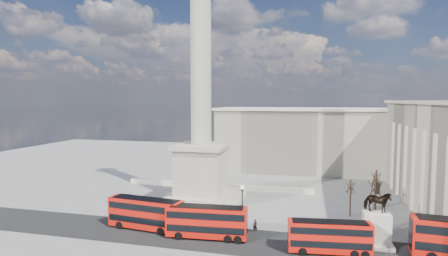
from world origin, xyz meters
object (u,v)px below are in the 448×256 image
(pedestrian_crossing, at_px, (204,218))
(pedestrian_walking, at_px, (255,226))
(nelsons_column, at_px, (201,132))
(red_bus_a, at_px, (146,213))
(pedestrian_standing, at_px, (312,226))
(equestrian_statue, at_px, (377,224))
(red_bus_b, at_px, (207,222))
(red_bus_c, at_px, (330,237))
(victorian_lamp, at_px, (242,205))

(pedestrian_crossing, bearing_deg, pedestrian_walking, -149.84)
(nelsons_column, bearing_deg, red_bus_a, -105.29)
(nelsons_column, bearing_deg, pedestrian_standing, -26.44)
(nelsons_column, distance_m, red_bus_a, 18.08)
(equestrian_statue, bearing_deg, red_bus_a, -177.16)
(nelsons_column, height_order, red_bus_b, nelsons_column)
(red_bus_c, distance_m, victorian_lamp, 12.39)
(pedestrian_walking, relative_size, pedestrian_crossing, 1.02)
(red_bus_a, xyz_separation_m, red_bus_c, (25.24, -1.93, -0.29))
(red_bus_a, xyz_separation_m, pedestrian_crossing, (7.41, 4.02, -1.48))
(nelsons_column, bearing_deg, equestrian_statue, -24.89)
(pedestrian_walking, bearing_deg, pedestrian_standing, 19.25)
(victorian_lamp, bearing_deg, pedestrian_walking, 20.04)
(red_bus_b, height_order, red_bus_c, red_bus_b)
(equestrian_statue, height_order, pedestrian_walking, equestrian_statue)
(nelsons_column, xyz_separation_m, equestrian_statue, (27.22, -12.63, -9.99))
(nelsons_column, distance_m, pedestrian_standing, 24.73)
(red_bus_b, distance_m, equestrian_statue, 21.80)
(pedestrian_walking, xyz_separation_m, pedestrian_crossing, (-8.02, 1.34, -0.02))
(red_bus_a, height_order, red_bus_b, red_bus_a)
(victorian_lamp, bearing_deg, equestrian_statue, -1.58)
(red_bus_b, bearing_deg, victorian_lamp, 31.41)
(nelsons_column, bearing_deg, pedestrian_crossing, -70.82)
(pedestrian_standing, bearing_deg, nelsons_column, -48.27)
(pedestrian_crossing, bearing_deg, pedestrian_standing, -138.37)
(nelsons_column, height_order, victorian_lamp, nelsons_column)
(red_bus_c, height_order, pedestrian_walking, red_bus_c)
(nelsons_column, xyz_separation_m, red_bus_b, (5.58, -15.17, -10.60))
(pedestrian_crossing, bearing_deg, nelsons_column, -31.13)
(red_bus_a, relative_size, red_bus_b, 1.03)
(red_bus_b, distance_m, victorian_lamp, 5.44)
(pedestrian_walking, bearing_deg, red_bus_c, -19.46)
(equestrian_statue, bearing_deg, nelsons_column, 155.11)
(pedestrian_walking, bearing_deg, pedestrian_crossing, 176.14)
(pedestrian_standing, xyz_separation_m, pedestrian_crossing, (-15.81, -0.54, 0.03))
(red_bus_c, bearing_deg, equestrian_statue, 23.93)
(red_bus_c, distance_m, pedestrian_standing, 6.90)
(pedestrian_standing, bearing_deg, red_bus_b, 0.16)
(pedestrian_standing, height_order, pedestrian_crossing, pedestrian_crossing)
(red_bus_a, bearing_deg, nelsons_column, 81.31)
(equestrian_statue, bearing_deg, victorian_lamp, 178.42)
(nelsons_column, relative_size, red_bus_c, 4.97)
(red_bus_a, bearing_deg, pedestrian_crossing, 35.07)
(red_bus_b, xyz_separation_m, pedestrian_crossing, (-2.05, 5.02, -1.41))
(red_bus_c, height_order, pedestrian_standing, red_bus_c)
(red_bus_c, xyz_separation_m, pedestrian_standing, (-2.02, 6.48, -1.22))
(red_bus_a, distance_m, red_bus_b, 9.51)
(pedestrian_walking, xyz_separation_m, pedestrian_standing, (7.79, 1.88, -0.06))
(nelsons_column, relative_size, pedestrian_crossing, 27.59)
(red_bus_b, relative_size, pedestrian_standing, 6.36)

